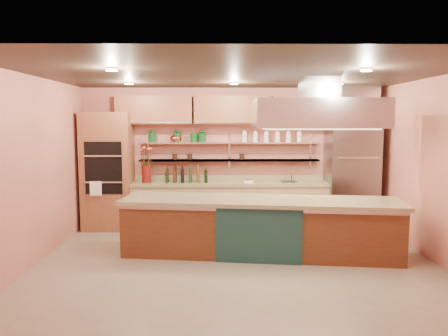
{
  "coord_description": "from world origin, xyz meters",
  "views": [
    {
      "loc": [
        -0.25,
        -6.37,
        2.13
      ],
      "look_at": [
        -0.17,
        1.0,
        1.34
      ],
      "focal_mm": 35.0,
      "sensor_mm": 36.0,
      "label": 1
    }
  ],
  "objects_px": {
    "island": "(260,227)",
    "kitchen_scale": "(248,180)",
    "copper_kettle": "(175,138)",
    "green_canister": "(194,138)",
    "flower_vase": "(146,174)",
    "refrigerator": "(351,176)"
  },
  "relations": [
    {
      "from": "island",
      "to": "kitchen_scale",
      "type": "height_order",
      "value": "kitchen_scale"
    },
    {
      "from": "island",
      "to": "kitchen_scale",
      "type": "relative_size",
      "value": 24.28
    },
    {
      "from": "refrigerator",
      "to": "flower_vase",
      "type": "xyz_separation_m",
      "value": [
        -4.04,
        0.01,
        0.04
      ]
    },
    {
      "from": "kitchen_scale",
      "to": "green_canister",
      "type": "relative_size",
      "value": 1.0
    },
    {
      "from": "kitchen_scale",
      "to": "copper_kettle",
      "type": "distance_m",
      "value": 1.69
    },
    {
      "from": "refrigerator",
      "to": "island",
      "type": "bearing_deg",
      "value": -139.36
    },
    {
      "from": "island",
      "to": "copper_kettle",
      "type": "distance_m",
      "value": 2.79
    },
    {
      "from": "island",
      "to": "flower_vase",
      "type": "bearing_deg",
      "value": 148.24
    },
    {
      "from": "copper_kettle",
      "to": "green_canister",
      "type": "height_order",
      "value": "green_canister"
    },
    {
      "from": "kitchen_scale",
      "to": "copper_kettle",
      "type": "height_order",
      "value": "copper_kettle"
    },
    {
      "from": "island",
      "to": "copper_kettle",
      "type": "xyz_separation_m",
      "value": [
        -1.54,
        1.91,
        1.34
      ]
    },
    {
      "from": "refrigerator",
      "to": "green_canister",
      "type": "distance_m",
      "value": 3.21
    },
    {
      "from": "green_canister",
      "to": "refrigerator",
      "type": "bearing_deg",
      "value": -4.23
    },
    {
      "from": "refrigerator",
      "to": "copper_kettle",
      "type": "relative_size",
      "value": 11.31
    },
    {
      "from": "kitchen_scale",
      "to": "refrigerator",
      "type": "bearing_deg",
      "value": 18.24
    },
    {
      "from": "refrigerator",
      "to": "copper_kettle",
      "type": "height_order",
      "value": "refrigerator"
    },
    {
      "from": "flower_vase",
      "to": "copper_kettle",
      "type": "bearing_deg",
      "value": 22.08
    },
    {
      "from": "island",
      "to": "flower_vase",
      "type": "distance_m",
      "value": 2.76
    },
    {
      "from": "green_canister",
      "to": "flower_vase",
      "type": "bearing_deg",
      "value": -166.65
    },
    {
      "from": "kitchen_scale",
      "to": "copper_kettle",
      "type": "bearing_deg",
      "value": -170.01
    },
    {
      "from": "island",
      "to": "flower_vase",
      "type": "xyz_separation_m",
      "value": [
        -2.09,
        1.69,
        0.64
      ]
    },
    {
      "from": "copper_kettle",
      "to": "green_canister",
      "type": "distance_m",
      "value": 0.38
    }
  ]
}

